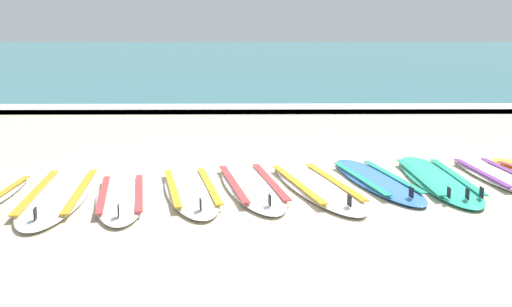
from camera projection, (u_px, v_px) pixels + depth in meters
The scene contains 11 objects.
ground_plane at pixel (251, 189), 6.76m from camera, with size 80.00×80.00×0.00m, color #C1B599.
sea at pixel (249, 53), 41.97m from camera, with size 80.00×60.00×0.10m, color teal.
wave_foam_strip at pixel (250, 109), 13.06m from camera, with size 80.00×0.90×0.11m, color white.
surfboard_2 at pixel (59, 193), 6.47m from camera, with size 0.89×2.62×0.18m.
surfboard_3 at pixel (121, 196), 6.37m from camera, with size 0.88×2.15×0.18m.
surfboard_4 at pixel (191, 189), 6.63m from camera, with size 1.01×2.34×0.18m.
surfboard_5 at pixel (252, 185), 6.82m from camera, with size 1.04×2.46×0.18m.
surfboard_6 at pixel (316, 185), 6.81m from camera, with size 1.19×2.55×0.18m.
surfboard_7 at pixel (376, 180), 7.05m from camera, with size 1.02×2.33×0.18m.
surfboard_8 at pixel (437, 179), 7.09m from camera, with size 0.64×2.49×0.18m.
surfboard_9 at pixel (495, 175), 7.29m from camera, with size 0.67×2.10×0.18m.
Camera 1 is at (-0.02, -6.53, 1.80)m, focal length 41.83 mm.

